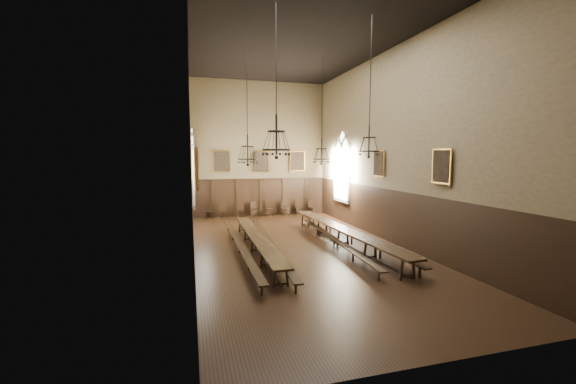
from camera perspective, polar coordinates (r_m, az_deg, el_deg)
name	(u,v)px	position (r m, az deg, el deg)	size (l,w,h in m)	color
floor	(300,249)	(15.79, 1.88, -9.14)	(9.00, 18.00, 0.02)	black
ceiling	(300,37)	(16.01, 2.00, 23.80)	(9.00, 18.00, 0.02)	black
wall_back	(260,149)	(23.99, -4.55, 6.89)	(9.00, 0.02, 9.00)	#80704E
wall_front	(447,134)	(7.18, 24.25, 8.61)	(9.00, 0.02, 9.00)	#80704E
wall_left	(191,145)	(14.55, -15.41, 7.31)	(0.02, 18.00, 9.00)	#80704E
wall_right	(393,147)	(17.14, 16.59, 7.04)	(0.02, 18.00, 9.00)	#80704E
wainscot_panelling	(300,221)	(15.51, 1.90, -4.64)	(9.00, 18.00, 2.50)	black
table_left	(257,244)	(15.13, -5.02, -8.39)	(0.71, 9.18, 0.72)	black
table_right	(343,237)	(16.35, 8.86, -7.19)	(1.21, 10.37, 0.81)	black
bench_left_outer	(240,246)	(15.12, -7.83, -8.69)	(0.32, 10.23, 0.46)	black
bench_left_inner	(270,245)	(15.15, -2.90, -8.62)	(0.87, 10.09, 0.45)	black
bench_right_inner	(334,241)	(16.05, 7.46, -7.90)	(0.82, 9.44, 0.42)	black
bench_right_outer	(352,238)	(16.70, 10.26, -7.30)	(0.71, 10.42, 0.47)	black
chair_0	(209,214)	(23.43, -12.62, -3.52)	(0.56, 0.56, 1.00)	black
chair_1	(224,214)	(23.46, -10.35, -3.47)	(0.48, 0.48, 0.98)	black
chair_2	(241,213)	(23.56, -7.67, -3.41)	(0.51, 0.51, 0.95)	black
chair_3	(255,212)	(23.73, -5.43, -3.29)	(0.55, 0.55, 0.99)	black
chair_4	(269,211)	(23.98, -3.02, -3.15)	(0.53, 0.53, 1.02)	black
chair_5	(285,211)	(24.18, -0.51, -3.06)	(0.47, 0.47, 1.03)	black
chair_6	(299,210)	(24.43, 1.74, -3.00)	(0.48, 0.48, 0.99)	black
chair_7	(311,210)	(24.78, 3.79, -2.92)	(0.45, 0.45, 0.94)	black
chandelier_back_left	(248,153)	(16.87, -6.54, 6.35)	(0.94, 0.94, 5.25)	black
chandelier_back_right	(322,152)	(18.26, 5.45, 6.39)	(0.85, 0.85, 5.25)	black
chandelier_front_left	(276,141)	(11.91, -1.89, 8.27)	(0.94, 0.94, 4.88)	black
chandelier_front_right	(369,141)	(13.20, 12.96, 8.06)	(0.76, 0.76, 4.89)	black
portrait_back_0	(221,161)	(23.51, -10.73, 4.88)	(1.10, 0.12, 1.40)	#BD822D
portrait_back_1	(260,161)	(23.87, -4.48, 4.98)	(1.10, 0.12, 1.40)	#BD822D
portrait_back_2	(297,161)	(24.50, 1.52, 5.02)	(1.10, 0.12, 1.40)	#BD822D
portrait_left_0	(195,165)	(15.55, -14.85, 4.28)	(0.12, 1.00, 1.30)	#BD822D
portrait_left_1	(197,169)	(11.05, -14.57, 3.68)	(0.12, 1.00, 1.30)	#BD822D
portrait_right_0	(379,163)	(17.94, 14.47, 4.49)	(0.12, 1.00, 1.30)	#BD822D
portrait_right_1	(441,166)	(14.21, 23.55, 3.84)	(0.12, 1.00, 1.30)	#BD822D
window_right	(342,167)	(21.98, 8.69, 4.06)	(0.20, 2.20, 4.60)	white
window_left	(193,168)	(20.06, -15.13, 3.75)	(0.20, 2.20, 4.60)	white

